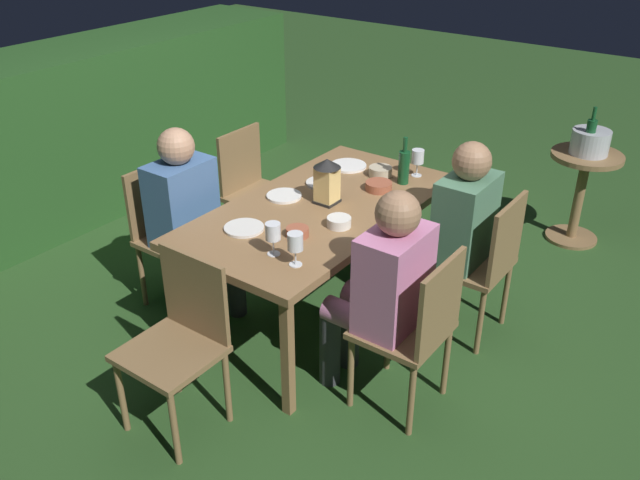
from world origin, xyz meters
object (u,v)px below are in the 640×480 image
object	(u,v)px
chair_side_right_b	(254,187)
chair_head_near	(180,337)
person_in_blue	(191,215)
wine_glass_a	(295,243)
person_in_green	(453,226)
plate_d	(323,183)
chair_side_right_a	(170,229)
plate_b	(348,166)
plate_a	(244,228)
wine_glass_b	(273,233)
bowl_olives	(297,232)
wine_glass_c	(418,158)
side_table	(582,184)
ice_bucket	(590,140)
green_bottle_on_table	(404,166)
lantern_centerpiece	(327,179)
chair_side_left_b	(483,260)
chair_side_left_a	(415,326)
plate_c	(284,196)
person_in_pink	(382,286)
bowl_bread	(339,222)
bowl_dip	(380,171)
dining_table	(320,215)

from	to	relation	value
chair_side_right_b	chair_head_near	distance (m)	1.71
person_in_blue	wine_glass_a	distance (m)	0.98
person_in_green	plate_d	size ratio (longest dim) A/B	5.73
chair_side_right_a	plate_b	distance (m)	1.18
plate_a	wine_glass_b	bearing A→B (deg)	-110.61
bowl_olives	plate_d	bearing A→B (deg)	24.81
person_in_green	plate_a	distance (m)	1.17
wine_glass_c	side_table	bearing A→B (deg)	-31.01
wine_glass_b	ice_bucket	distance (m)	2.57
green_bottle_on_table	wine_glass_c	xyz separation A→B (m)	(0.15, -0.01, 0.01)
lantern_centerpiece	wine_glass_a	distance (m)	0.71
chair_head_near	ice_bucket	world-z (taller)	ice_bucket
chair_side_left_b	chair_side_left_a	world-z (taller)	same
chair_side_left_b	chair_side_right_b	bearing A→B (deg)	90.00
plate_b	plate_d	size ratio (longest dim) A/B	1.15
plate_a	plate_d	size ratio (longest dim) A/B	1.05
chair_side_right_b	plate_c	world-z (taller)	chair_side_right_b
person_in_pink	wine_glass_a	xyz separation A→B (m)	(-0.21, 0.36, 0.21)
chair_side_right_a	person_in_blue	xyz separation A→B (m)	(0.00, -0.20, 0.15)
bowl_bread	bowl_dip	xyz separation A→B (m)	(0.71, 0.18, 0.00)
chair_side_left_b	dining_table	bearing A→B (deg)	114.52
chair_side_right_b	bowl_bread	world-z (taller)	chair_side_right_b
green_bottle_on_table	side_table	distance (m)	1.55
chair_side_left_a	plate_c	size ratio (longest dim) A/B	4.29
chair_head_near	plate_b	world-z (taller)	chair_head_near
plate_d	bowl_olives	world-z (taller)	bowl_olives
green_bottle_on_table	side_table	world-z (taller)	green_bottle_on_table
chair_side_right_a	plate_a	bearing A→B (deg)	-96.76
chair_side_left_a	plate_d	xyz separation A→B (m)	(0.64, 1.01, 0.25)
chair_head_near	side_table	size ratio (longest dim) A/B	1.30
chair_side_left_b	bowl_dip	bearing A→B (deg)	77.18
person_in_green	wine_glass_b	xyz separation A→B (m)	(-0.96, 0.51, 0.21)
lantern_centerpiece	plate_c	bearing A→B (deg)	109.52
plate_b	side_table	distance (m)	1.75
chair_head_near	wine_glass_a	bearing A→B (deg)	-29.56
plate_a	plate_c	distance (m)	0.44
lantern_centerpiece	wine_glass_b	xyz separation A→B (m)	(-0.63, -0.13, -0.03)
wine_glass_a	plate_b	xyz separation A→B (m)	(1.16, 0.48, -0.11)
dining_table	chair_side_right_a	size ratio (longest dim) A/B	1.96
person_in_blue	lantern_centerpiece	world-z (taller)	person_in_blue
chair_head_near	green_bottle_on_table	xyz separation A→B (m)	(1.65, -0.22, 0.35)
side_table	plate_a	bearing A→B (deg)	155.04
bowl_olives	side_table	size ratio (longest dim) A/B	0.18
wine_glass_b	side_table	xyz separation A→B (m)	(2.45, -0.79, -0.41)
chair_side_right_b	ice_bucket	world-z (taller)	ice_bucket
plate_c	bowl_bread	world-z (taller)	bowl_bread
plate_a	bowl_olives	world-z (taller)	bowl_olives
chair_side_right_a	person_in_blue	distance (m)	0.25
green_bottle_on_table	chair_side_left_b	bearing A→B (deg)	-105.06
dining_table	plate_d	distance (m)	0.31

